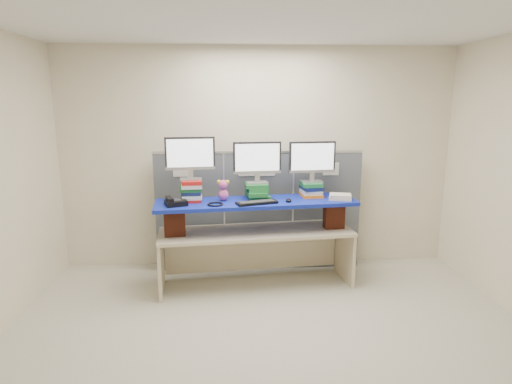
{
  "coord_description": "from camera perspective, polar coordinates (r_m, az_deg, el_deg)",
  "views": [
    {
      "loc": [
        -0.33,
        -3.44,
        2.14
      ],
      "look_at": [
        -0.06,
        1.26,
        1.12
      ],
      "focal_mm": 30.0,
      "sensor_mm": 36.0,
      "label": 1
    }
  ],
  "objects": [
    {
      "name": "monitor_center",
      "position": [
        4.88,
        0.16,
        4.3
      ],
      "size": [
        0.55,
        0.18,
        0.48
      ],
      "rotation": [
        0.0,
        0.0,
        0.1
      ],
      "color": "#98989C",
      "rests_on": "book_stack_center"
    },
    {
      "name": "cubicle_partition",
      "position": [
        5.41,
        0.35,
        -2.49
      ],
      "size": [
        2.6,
        0.06,
        1.53
      ],
      "color": "#4C5159",
      "rests_on": "ground"
    },
    {
      "name": "desk",
      "position": [
        4.98,
        -0.0,
        -6.63
      ],
      "size": [
        2.26,
        0.87,
        0.67
      ],
      "rotation": [
        0.0,
        0.0,
        0.1
      ],
      "color": "beige",
      "rests_on": "ground"
    },
    {
      "name": "keyboard",
      "position": [
        4.69,
        0.1,
        -1.42
      ],
      "size": [
        0.48,
        0.28,
        0.03
      ],
      "rotation": [
        0.0,
        0.0,
        0.31
      ],
      "color": "black",
      "rests_on": "blue_board"
    },
    {
      "name": "monitor_left",
      "position": [
        4.81,
        -8.78,
        4.81
      ],
      "size": [
        0.55,
        0.18,
        0.48
      ],
      "rotation": [
        0.0,
        0.0,
        0.1
      ],
      "color": "#98989C",
      "rests_on": "book_stack_left"
    },
    {
      "name": "monitor_right",
      "position": [
        5.02,
        7.5,
        4.35
      ],
      "size": [
        0.55,
        0.18,
        0.48
      ],
      "rotation": [
        0.0,
        0.0,
        0.1
      ],
      "color": "#98989C",
      "rests_on": "book_stack_right"
    },
    {
      "name": "room",
      "position": [
        3.54,
        2.19,
        0.08
      ],
      "size": [
        5.0,
        4.0,
        2.8
      ],
      "color": "beige",
      "rests_on": "ground"
    },
    {
      "name": "book_stack_left",
      "position": [
        4.87,
        -8.61,
        0.26
      ],
      "size": [
        0.27,
        0.32,
        0.24
      ],
      "color": "red",
      "rests_on": "blue_board"
    },
    {
      "name": "headset",
      "position": [
        4.66,
        -5.45,
        -1.62
      ],
      "size": [
        0.19,
        0.19,
        0.02
      ],
      "primitive_type": "torus",
      "rotation": [
        0.0,
        0.0,
        0.12
      ],
      "color": "black",
      "rests_on": "blue_board"
    },
    {
      "name": "book_stack_center",
      "position": [
        4.94,
        0.14,
        0.15
      ],
      "size": [
        0.3,
        0.34,
        0.18
      ],
      "color": "#1D6E31",
      "rests_on": "blue_board"
    },
    {
      "name": "book_stack_right",
      "position": [
        5.09,
        7.35,
        0.36
      ],
      "size": [
        0.26,
        0.29,
        0.17
      ],
      "color": "orange",
      "rests_on": "blue_board"
    },
    {
      "name": "blue_board",
      "position": [
        4.85,
        -0.0,
        -1.39
      ],
      "size": [
        2.31,
        0.79,
        0.04
      ],
      "primitive_type": "cube",
      "rotation": [
        0.0,
        0.0,
        0.1
      ],
      "color": "navy",
      "rests_on": "brick_pier_left"
    },
    {
      "name": "binder_stack",
      "position": [
        4.99,
        11.18,
        -0.63
      ],
      "size": [
        0.29,
        0.25,
        0.06
      ],
      "rotation": [
        0.0,
        0.0,
        -0.23
      ],
      "color": "beige",
      "rests_on": "blue_board"
    },
    {
      "name": "brick_pier_right",
      "position": [
        5.06,
        10.36,
        -3.05
      ],
      "size": [
        0.24,
        0.15,
        0.31
      ],
      "primitive_type": "cube",
      "rotation": [
        0.0,
        0.0,
        0.1
      ],
      "color": "maroon",
      "rests_on": "desk"
    },
    {
      "name": "brick_pier_left",
      "position": [
        4.79,
        -10.78,
        -3.97
      ],
      "size": [
        0.24,
        0.15,
        0.31
      ],
      "primitive_type": "cube",
      "rotation": [
        0.0,
        0.0,
        0.1
      ],
      "color": "maroon",
      "rests_on": "desk"
    },
    {
      "name": "desk_phone",
      "position": [
        4.71,
        -10.73,
        -1.33
      ],
      "size": [
        0.28,
        0.26,
        0.09
      ],
      "rotation": [
        0.0,
        0.0,
        0.35
      ],
      "color": "black",
      "rests_on": "blue_board"
    },
    {
      "name": "plush_toy",
      "position": [
        4.83,
        -4.38,
        0.26
      ],
      "size": [
        0.14,
        0.11,
        0.24
      ],
      "rotation": [
        0.0,
        0.0,
        0.12
      ],
      "color": "#D25097",
      "rests_on": "blue_board"
    },
    {
      "name": "mouse",
      "position": [
        4.8,
        4.36,
        -1.1
      ],
      "size": [
        0.09,
        0.13,
        0.04
      ],
      "primitive_type": "ellipsoid",
      "rotation": [
        0.0,
        0.0,
        0.22
      ],
      "color": "black",
      "rests_on": "blue_board"
    }
  ]
}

